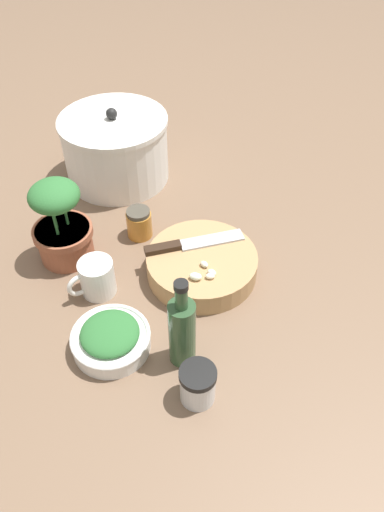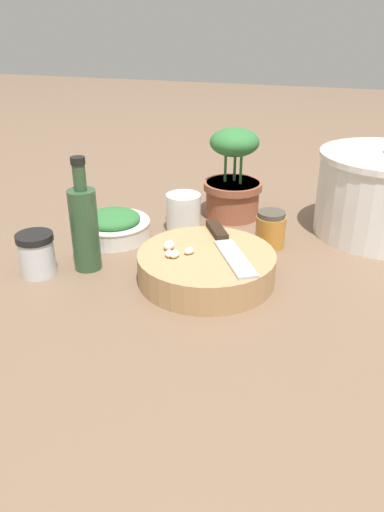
# 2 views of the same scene
# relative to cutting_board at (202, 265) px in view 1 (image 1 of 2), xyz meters

# --- Properties ---
(ground_plane) EXTENTS (5.00, 5.00, 0.00)m
(ground_plane) POSITION_rel_cutting_board_xyz_m (-0.05, 0.03, -0.03)
(ground_plane) COLOR brown
(cutting_board) EXTENTS (0.24, 0.24, 0.05)m
(cutting_board) POSITION_rel_cutting_board_xyz_m (0.00, 0.00, 0.00)
(cutting_board) COLOR tan
(cutting_board) RESTS_ON ground_plane
(chef_knife) EXTENTS (0.14, 0.20, 0.01)m
(chef_knife) POSITION_rel_cutting_board_xyz_m (0.02, 0.04, 0.03)
(chef_knife) COLOR black
(chef_knife) RESTS_ON cutting_board
(garlic_cloves) EXTENTS (0.06, 0.05, 0.02)m
(garlic_cloves) POSITION_rel_cutting_board_xyz_m (-0.05, -0.02, 0.03)
(garlic_cloves) COLOR silver
(garlic_cloves) RESTS_ON cutting_board
(herb_bowl) EXTENTS (0.15, 0.15, 0.06)m
(herb_bowl) POSITION_rel_cutting_board_xyz_m (-0.23, 0.12, 0.00)
(herb_bowl) COLOR silver
(herb_bowl) RESTS_ON ground_plane
(spice_jar) EXTENTS (0.07, 0.07, 0.08)m
(spice_jar) POSITION_rel_cutting_board_xyz_m (-0.29, -0.07, 0.01)
(spice_jar) COLOR silver
(spice_jar) RESTS_ON ground_plane
(coffee_mug) EXTENTS (0.09, 0.08, 0.08)m
(coffee_mug) POSITION_rel_cutting_board_xyz_m (-0.11, 0.20, 0.01)
(coffee_mug) COLOR silver
(coffee_mug) RESTS_ON ground_plane
(honey_jar) EXTENTS (0.06, 0.06, 0.07)m
(honey_jar) POSITION_rel_cutting_board_xyz_m (0.08, 0.17, 0.01)
(honey_jar) COLOR #BC7A2D
(honey_jar) RESTS_ON ground_plane
(oil_bottle) EXTENTS (0.05, 0.05, 0.21)m
(oil_bottle) POSITION_rel_cutting_board_xyz_m (-0.22, -0.02, 0.06)
(oil_bottle) COLOR #2D4C2D
(oil_bottle) RESTS_ON ground_plane
(stock_pot) EXTENTS (0.27, 0.27, 0.20)m
(stock_pot) POSITION_rel_cutting_board_xyz_m (0.29, 0.31, 0.06)
(stock_pot) COLOR silver
(stock_pot) RESTS_ON ground_plane
(potted_herb) EXTENTS (0.13, 0.13, 0.20)m
(potted_herb) POSITION_rel_cutting_board_xyz_m (-0.03, 0.31, 0.06)
(potted_herb) COLOR #935138
(potted_herb) RESTS_ON ground_plane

